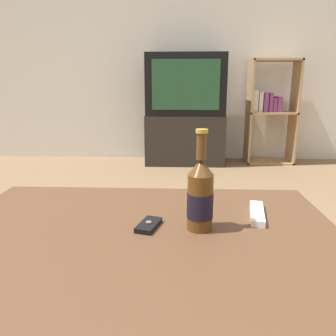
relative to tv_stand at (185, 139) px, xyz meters
The scene contains 8 objects.
back_wall 1.09m from the tv_stand, 116.71° to the left, with size 8.00×0.05×2.60m.
coffee_table 2.75m from the tv_stand, 93.00° to the right, with size 1.12×0.85×0.44m.
tv_stand is the anchor object (origin of this frame).
television 0.58m from the tv_stand, 90.00° to the right, with size 0.82×0.41×0.62m.
bookshelf 0.96m from the tv_stand, ahead, with size 0.50×0.30×1.10m.
beer_bottle 2.70m from the tv_stand, 89.52° to the right, with size 0.07×0.07×0.28m.
cell_phone 2.69m from the tv_stand, 92.59° to the right, with size 0.07×0.11×0.02m.
remote_control 2.60m from the tv_stand, 85.50° to the right, with size 0.07×0.18×0.02m.
Camera 1 is at (0.11, -0.80, 0.82)m, focal length 35.00 mm.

